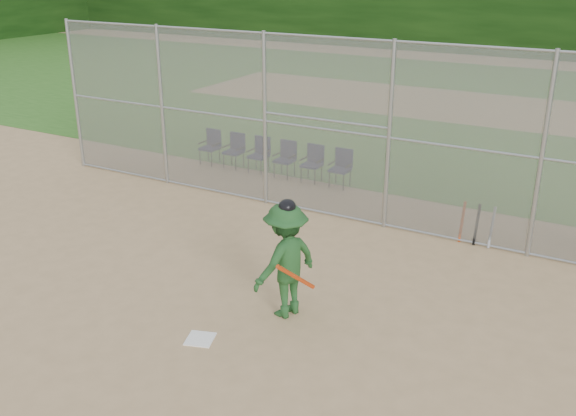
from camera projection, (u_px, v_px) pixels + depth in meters
The scene contains 13 objects.
ground at pixel (213, 320), 10.37m from camera, with size 100.00×100.00×0.00m, color tan.
grass_strip at pixel (481, 108), 25.01m from camera, with size 100.00×100.00×0.00m, color #2F641E.
dirt_patch_far at pixel (481, 108), 25.01m from camera, with size 24.00×24.00×0.00m, color tan.
backstop_fence at pixel (345, 129), 13.68m from camera, with size 16.09×0.09×4.00m.
home_plate at pixel (200, 339), 9.85m from camera, with size 0.41×0.41×0.02m, color white.
batter_at_plate at pixel (286, 260), 10.23m from camera, with size 1.12×1.43×2.01m.
spare_bats at pixel (477, 224), 13.02m from camera, with size 0.66×0.30×0.84m.
chair_0 at pixel (209, 147), 18.09m from camera, with size 0.54×0.52×0.96m, color #10153B, non-canonical shape.
chair_1 at pixel (233, 151), 17.72m from camera, with size 0.54×0.52×0.96m, color #10153B, non-canonical shape.
chair_2 at pixel (258, 155), 17.35m from camera, with size 0.54×0.52×0.96m, color #10153B, non-canonical shape.
chair_3 at pixel (284, 160), 16.99m from camera, with size 0.54×0.52×0.96m, color #10153B, non-canonical shape.
chair_4 at pixel (312, 164), 16.62m from camera, with size 0.54×0.52×0.96m, color #10153B, non-canonical shape.
chair_5 at pixel (340, 169), 16.25m from camera, with size 0.54×0.52×0.96m, color #10153B, non-canonical shape.
Camera 1 is at (5.45, -7.26, 5.47)m, focal length 40.00 mm.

